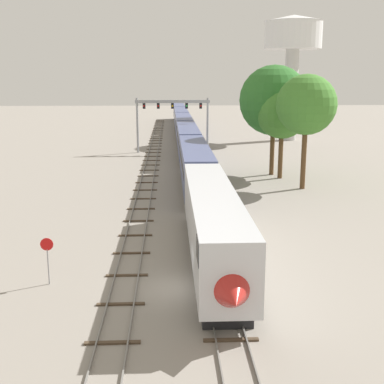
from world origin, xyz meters
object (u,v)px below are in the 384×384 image
at_px(passenger_train, 185,133).
at_px(signal_gantry, 173,113).
at_px(stop_sign, 47,254).
at_px(trackside_tree_left, 282,113).
at_px(trackside_tree_mid, 306,105).
at_px(water_tower, 293,41).
at_px(trackside_tree_right, 274,100).

relative_size(passenger_train, signal_gantry, 10.95).
bearing_deg(stop_sign, trackside_tree_left, 56.39).
distance_m(signal_gantry, trackside_tree_mid, 31.74).
xyz_separation_m(water_tower, trackside_tree_right, (-10.80, -35.82, -9.65)).
bearing_deg(passenger_train, water_tower, 26.10).
xyz_separation_m(signal_gantry, stop_sign, (-7.75, -53.44, -4.64)).
xyz_separation_m(water_tower, trackside_tree_left, (-10.24, -38.18, -11.01)).
bearing_deg(trackside_tree_left, stop_sign, -123.61).
distance_m(signal_gantry, stop_sign, 54.20).
bearing_deg(stop_sign, passenger_train, 80.39).
distance_m(water_tower, trackside_tree_left, 41.03).
bearing_deg(passenger_train, stop_sign, -99.61).
xyz_separation_m(signal_gantry, trackside_tree_left, (12.95, -22.29, 1.44)).
bearing_deg(stop_sign, trackside_tree_mid, 48.95).
bearing_deg(stop_sign, trackside_tree_right, 58.98).
relative_size(passenger_train, trackside_tree_right, 9.73).
xyz_separation_m(trackside_tree_left, trackside_tree_right, (-0.56, 2.35, 1.36)).
xyz_separation_m(passenger_train, trackside_tree_left, (10.70, -27.92, 5.33)).
xyz_separation_m(signal_gantry, trackside_tree_mid, (14.16, -28.29, 2.66)).
distance_m(water_tower, stop_sign, 77.82).
distance_m(stop_sign, trackside_tree_mid, 34.15).
xyz_separation_m(passenger_train, stop_sign, (-10.00, -59.07, -0.74)).
height_order(passenger_train, trackside_tree_right, trackside_tree_right).
bearing_deg(passenger_train, trackside_tree_right, -68.35).
height_order(trackside_tree_left, trackside_tree_right, trackside_tree_right).
relative_size(passenger_train, trackside_tree_mid, 10.64).
height_order(passenger_train, signal_gantry, signal_gantry).
distance_m(trackside_tree_mid, trackside_tree_right, 8.53).
bearing_deg(passenger_train, signal_gantry, -111.81).
xyz_separation_m(passenger_train, water_tower, (20.95, 10.26, 16.34)).
bearing_deg(water_tower, passenger_train, -153.90).
xyz_separation_m(stop_sign, trackside_tree_right, (20.15, 33.50, 7.43)).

